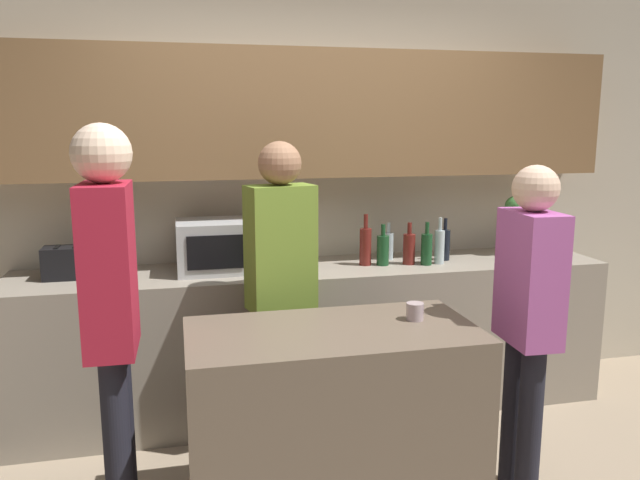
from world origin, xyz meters
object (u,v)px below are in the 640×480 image
Objects in this scene: person_left at (528,307)px; person_right at (111,301)px; microwave at (222,246)px; bottle_2 at (388,245)px; potted_plant at (514,226)px; bottle_6 at (445,244)px; bottle_1 at (383,250)px; person_center at (281,273)px; bottle_5 at (439,246)px; bottle_3 at (409,248)px; bottle_4 at (427,249)px; bottle_0 at (365,246)px; cup_0 at (415,311)px; toaster at (68,263)px.

person_right is at bearing 90.93° from person_left.
microwave reaches higher than bottle_2.
potted_plant reaches higher than bottle_6.
bottle_1 reaches higher than bottle_2.
person_center is at bearing 127.02° from person_right.
microwave is 1.80× the size of bottle_5.
bottle_3 is at bearing -63.35° from bottle_2.
bottle_6 reaches higher than bottle_2.
person_center is at bearing -157.49° from bottle_4.
person_left is (-0.09, -1.14, -0.07)m from bottle_6.
bottle_4 is 0.16× the size of person_center.
bottle_3 is 0.90× the size of bottle_5.
person_left reaches higher than bottle_5.
bottle_1 is (0.10, -0.03, -0.02)m from bottle_0.
microwave is 6.52× the size of cup_0.
person_right is at bearing 23.42° from person_center.
microwave is at bearing 176.61° from bottle_0.
potted_plant reaches higher than microwave.
bottle_1 is 0.16× the size of person_left.
person_center is (-1.07, -0.42, -0.02)m from bottle_5.
bottle_2 is 0.33m from bottle_5.
bottle_2 is 1.00m from person_center.
bottle_2 is 0.18m from bottle_3.
bottle_4 is at bearing -168.77° from potted_plant.
bottle_2 is 1.26m from person_left.
bottle_4 is (2.10, -0.13, 0.01)m from toaster.
bottle_0 is at bearing -1.76° from toaster.
bottle_4 is at bearing -11.08° from bottle_1.
cup_0 is (-1.11, -1.08, -0.18)m from potted_plant.
person_right is (-0.79, -0.57, 0.06)m from person_center.
bottle_6 reaches higher than bottle_4.
potted_plant is 1.46× the size of bottle_6.
bottle_2 is 0.89× the size of bottle_4.
toaster is 1.02× the size of bottle_1.
bottle_4 is at bearing -3.60° from toaster.
bottle_0 is 0.38m from bottle_4.
cup_0 is at bearing 83.21° from person_left.
bottle_3 reaches higher than bottle_1.
toaster is 0.82× the size of bottle_0.
bottle_6 is 0.17× the size of person_left.
potted_plant is at bearing -23.92° from person_left.
bottle_4 is at bearing -6.01° from microwave.
bottle_1 is 0.97× the size of bottle_3.
person_center reaches higher than cup_0.
bottle_3 is at bearing 70.58° from cup_0.
bottle_6 is at bearing 6.87° from bottle_1.
bottle_3 is 0.98m from person_center.
bottle_4 is (1.24, -0.13, -0.05)m from microwave.
person_left is (0.52, -0.09, 0.01)m from cup_0.
cup_0 is 0.76m from person_center.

